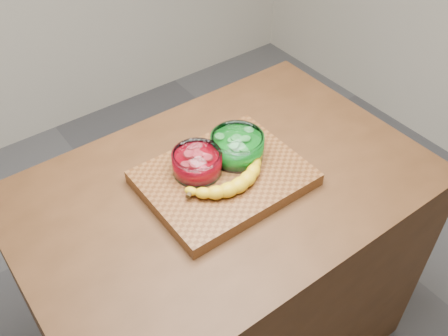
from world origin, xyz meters
TOP-DOWN VIEW (x-y plane):
  - counter at (0.00, 0.00)m, footprint 1.20×0.80m
  - cutting_board at (0.00, 0.00)m, footprint 0.45×0.35m
  - bowl_red at (-0.06, 0.05)m, footprint 0.14×0.14m
  - bowl_green at (0.08, 0.04)m, footprint 0.16×0.16m
  - banana at (-0.01, -0.04)m, footprint 0.30×0.13m

SIDE VIEW (x-z plane):
  - counter at x=0.00m, z-range 0.00..0.90m
  - cutting_board at x=0.00m, z-range 0.90..0.94m
  - banana at x=-0.01m, z-range 0.94..0.98m
  - bowl_red at x=-0.06m, z-range 0.94..1.01m
  - bowl_green at x=0.08m, z-range 0.94..1.01m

